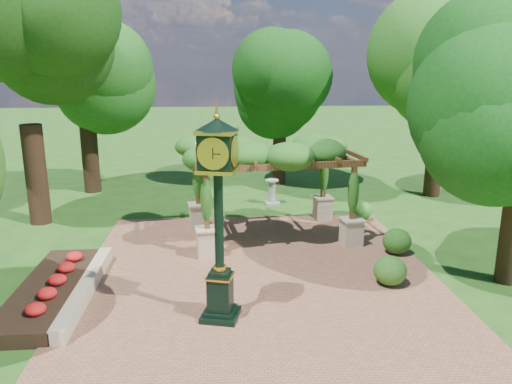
{
  "coord_description": "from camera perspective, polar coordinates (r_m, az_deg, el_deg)",
  "views": [
    {
      "loc": [
        -1.11,
        -11.74,
        5.87
      ],
      "look_at": [
        0.0,
        2.5,
        2.2
      ],
      "focal_mm": 35.0,
      "sensor_mm": 36.0,
      "label": 1
    }
  ],
  "objects": [
    {
      "name": "border_wall",
      "position": [
        13.93,
        -18.87,
        -10.43
      ],
      "size": [
        0.35,
        5.0,
        0.4
      ],
      "primitive_type": "cube",
      "color": "#C6B793",
      "rests_on": "ground"
    },
    {
      "name": "shrub_mid",
      "position": [
        16.44,
        15.8,
        -5.43
      ],
      "size": [
        1.08,
        1.08,
        0.81
      ],
      "primitive_type": "ellipsoid",
      "rotation": [
        0.0,
        0.0,
        0.23
      ],
      "color": "#225117",
      "rests_on": "brick_plaza"
    },
    {
      "name": "tree_west_near",
      "position": [
        19.93,
        -25.26,
        15.28
      ],
      "size": [
        4.74,
        4.74,
        9.67
      ],
      "color": "#351F15",
      "rests_on": "ground"
    },
    {
      "name": "ground",
      "position": [
        13.17,
        0.86,
        -12.06
      ],
      "size": [
        120.0,
        120.0,
        0.0
      ],
      "primitive_type": "plane",
      "color": "#1E4714",
      "rests_on": "ground"
    },
    {
      "name": "pedestal_clock",
      "position": [
        11.16,
        -4.31,
        -1.19
      ],
      "size": [
        1.15,
        1.15,
        4.81
      ],
      "rotation": [
        0.0,
        0.0,
        -0.25
      ],
      "color": "black",
      "rests_on": "brick_plaza"
    },
    {
      "name": "tree_north",
      "position": [
        24.67,
        2.77,
        12.13
      ],
      "size": [
        4.21,
        4.21,
        7.13
      ],
      "color": "black",
      "rests_on": "ground"
    },
    {
      "name": "tree_east_far",
      "position": [
        23.66,
        20.73,
        15.37
      ],
      "size": [
        5.02,
        5.02,
        9.66
      ],
      "color": "#301F13",
      "rests_on": "ground"
    },
    {
      "name": "shrub_front",
      "position": [
        14.16,
        15.08,
        -8.66
      ],
      "size": [
        0.9,
        0.9,
        0.8
      ],
      "primitive_type": "ellipsoid",
      "rotation": [
        0.0,
        0.0,
        -0.01
      ],
      "color": "#2A5F1B",
      "rests_on": "brick_plaza"
    },
    {
      "name": "flower_bed",
      "position": [
        14.2,
        -22.44,
        -10.38
      ],
      "size": [
        1.5,
        5.0,
        0.36
      ],
      "primitive_type": "cube",
      "color": "red",
      "rests_on": "ground"
    },
    {
      "name": "shrub_back",
      "position": [
        19.56,
        11.91,
        -2.1
      ],
      "size": [
        1.01,
        1.01,
        0.75
      ],
      "primitive_type": "ellipsoid",
      "rotation": [
        0.0,
        0.0,
        -0.24
      ],
      "color": "#26661D",
      "rests_on": "brick_plaza"
    },
    {
      "name": "pergola",
      "position": [
        16.83,
        1.79,
        4.11
      ],
      "size": [
        5.94,
        4.16,
        3.49
      ],
      "rotation": [
        0.0,
        0.0,
        0.13
      ],
      "color": "#BCAC8C",
      "rests_on": "brick_plaza"
    },
    {
      "name": "sundial",
      "position": [
        21.47,
        1.82,
        -0.15
      ],
      "size": [
        0.72,
        0.72,
        1.08
      ],
      "rotation": [
        0.0,
        0.0,
        0.24
      ],
      "color": "#97978F",
      "rests_on": "ground"
    },
    {
      "name": "tree_west_far",
      "position": [
        24.24,
        -19.28,
        14.43
      ],
      "size": [
        4.86,
        4.86,
        9.05
      ],
      "color": "black",
      "rests_on": "ground"
    },
    {
      "name": "brick_plaza",
      "position": [
        14.06,
        0.48,
        -10.17
      ],
      "size": [
        10.0,
        12.0,
        0.04
      ],
      "primitive_type": "cube",
      "color": "brown",
      "rests_on": "ground"
    }
  ]
}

